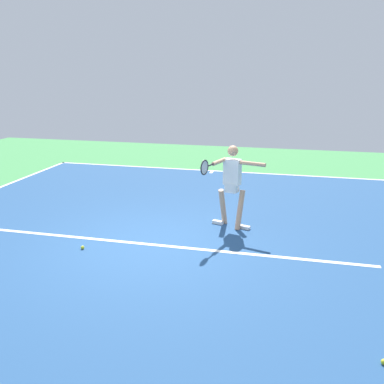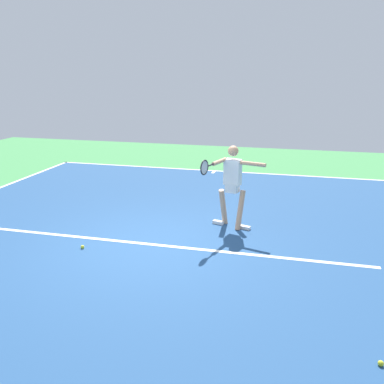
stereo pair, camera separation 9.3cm
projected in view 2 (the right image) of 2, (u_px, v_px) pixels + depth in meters
name	position (u px, v px, depth m)	size (l,w,h in m)	color
ground_plane	(148.00, 245.00, 8.10)	(22.08, 22.08, 0.00)	#428E4C
court_surface	(148.00, 245.00, 8.10)	(10.95, 12.82, 0.00)	navy
court_line_baseline_near	(215.00, 171.00, 14.03)	(10.95, 0.10, 0.01)	white
court_line_service	(149.00, 244.00, 8.14)	(8.21, 0.10, 0.01)	white
court_line_centre_mark	(213.00, 172.00, 13.84)	(0.10, 0.30, 0.01)	white
tennis_player	(232.00, 181.00, 8.75)	(1.15, 1.17, 1.74)	tan
tennis_ball_by_sideline	(82.00, 247.00, 7.93)	(0.07, 0.07, 0.07)	yellow
tennis_ball_by_baseline	(381.00, 363.00, 4.79)	(0.07, 0.07, 0.07)	yellow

